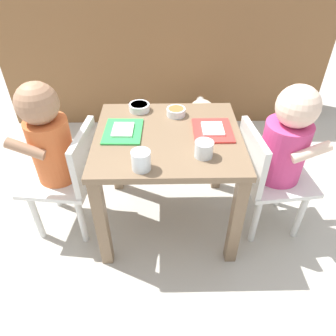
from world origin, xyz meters
name	(u,v)px	position (x,y,z in m)	size (l,w,h in m)	color
ground_plane	(168,218)	(0.00, 0.00, 0.00)	(7.00, 7.00, 0.00)	#B2ADA3
kitchen_cabinet_back	(165,42)	(0.00, 1.06, 0.50)	(2.04, 0.32, 1.00)	brown
dining_table	(168,153)	(0.00, 0.00, 0.38)	(0.57, 0.52, 0.47)	#7A6047
seated_child_left	(53,146)	(-0.45, -0.01, 0.44)	(0.31, 0.31, 0.69)	silver
seated_child_right	(283,146)	(0.45, -0.03, 0.43)	(0.31, 0.31, 0.68)	silver
dog	(203,120)	(0.21, 0.54, 0.22)	(0.18, 0.41, 0.33)	beige
food_tray_left	(123,131)	(-0.18, 0.02, 0.48)	(0.15, 0.19, 0.02)	green
food_tray_right	(213,130)	(0.18, 0.02, 0.48)	(0.15, 0.18, 0.02)	red
water_cup_left	(141,161)	(-0.09, -0.21, 0.50)	(0.07, 0.07, 0.07)	white
water_cup_right	(204,150)	(0.12, -0.14, 0.50)	(0.07, 0.07, 0.06)	white
veggie_bowl_near	(176,112)	(0.04, 0.15, 0.49)	(0.08, 0.08, 0.03)	white
cereal_bowl_right_side	(139,107)	(-0.12, 0.20, 0.49)	(0.09, 0.09, 0.03)	white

